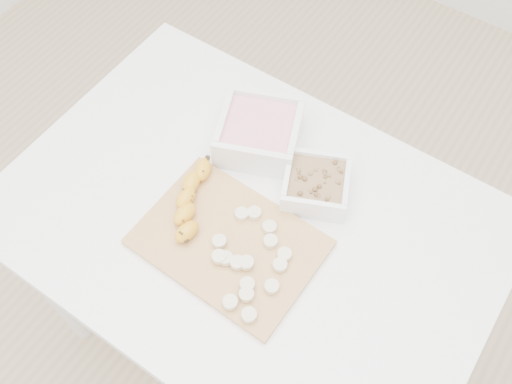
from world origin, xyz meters
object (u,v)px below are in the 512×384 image
Objects in this scene: table at (248,239)px; bowl_yogurt at (259,132)px; cutting_board at (229,242)px; bowl_granola at (316,185)px; banana at (191,201)px.

bowl_yogurt is at bearing 116.90° from table.
cutting_board is at bearing -69.54° from bowl_yogurt.
bowl_granola reaches higher than banana.
table is 5.19× the size of banana.
bowl_yogurt is 0.64× the size of cutting_board.
bowl_yogurt is 1.28× the size of bowl_granola.
bowl_yogurt is 0.17m from bowl_granola.
bowl_granola is 0.26m from banana.
table is at bearing 10.20° from banana.
banana is (-0.11, 0.02, 0.02)m from cutting_board.
table is 0.17m from banana.
cutting_board is at bearing -111.52° from bowl_granola.
bowl_yogurt is at bearing 71.36° from banana.
bowl_yogurt reaches higher than table.
banana is at bearing 167.70° from cutting_board.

